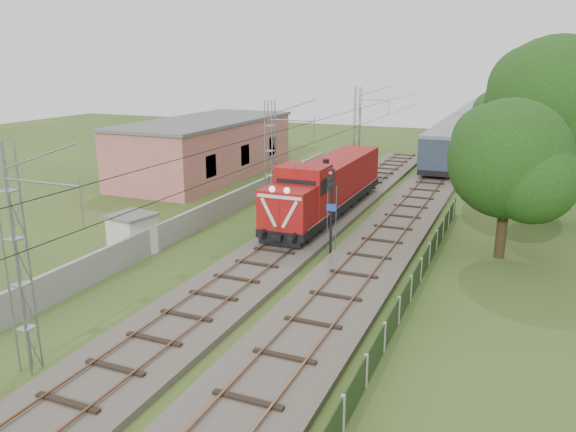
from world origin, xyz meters
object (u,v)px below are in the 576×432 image
at_px(locomotive, 328,186).
at_px(signal_post, 331,196).
at_px(coach_rake, 485,107).
at_px(relay_hut, 132,234).

xyz_separation_m(locomotive, signal_post, (2.74, -7.46, 1.19)).
distance_m(locomotive, coach_rake, 70.47).
relative_size(locomotive, signal_post, 3.39).
distance_m(locomotive, relay_hut, 13.72).
height_order(locomotive, signal_post, signal_post).
bearing_deg(signal_post, relay_hut, -158.22).
distance_m(locomotive, signal_post, 8.03).
relative_size(coach_rake, signal_post, 22.96).
height_order(coach_rake, relay_hut, coach_rake).
relative_size(locomotive, relay_hut, 6.47).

